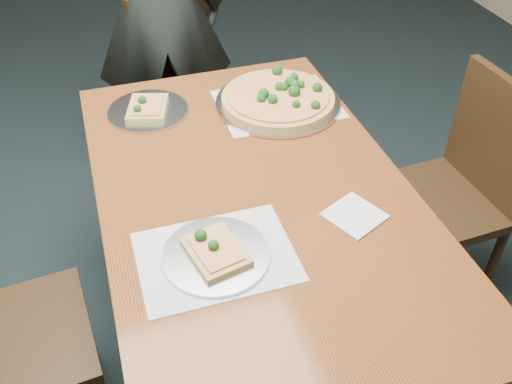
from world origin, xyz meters
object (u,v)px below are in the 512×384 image
object	(u,v)px
chair_far	(189,79)
slice_plate_near	(215,253)
pizza_pan	(279,98)
diner	(158,8)
dining_table	(256,215)
chair_right	(458,185)
slice_plate_far	(147,109)

from	to	relation	value
chair_far	slice_plate_near	bearing A→B (deg)	-120.43
pizza_pan	diner	bearing A→B (deg)	111.55
pizza_pan	slice_plate_near	size ratio (longest dim) A/B	1.59
dining_table	chair_right	distance (m)	0.81
chair_right	pizza_pan	xyz separation A→B (m)	(-0.57, 0.36, 0.26)
dining_table	slice_plate_near	xyz separation A→B (m)	(-0.18, -0.21, 0.11)
slice_plate_near	pizza_pan	bearing A→B (deg)	58.50
pizza_pan	slice_plate_far	distance (m)	0.46
chair_far	slice_plate_far	xyz separation A→B (m)	(-0.26, -0.61, 0.25)
chair_right	slice_plate_near	size ratio (longest dim) A/B	3.25
diner	slice_plate_far	bearing A→B (deg)	79.65
dining_table	chair_right	world-z (taller)	chair_right
diner	slice_plate_near	size ratio (longest dim) A/B	6.09
slice_plate_near	chair_far	bearing A→B (deg)	81.28
chair_far	chair_right	distance (m)	1.30
chair_right	slice_plate_far	bearing A→B (deg)	-116.68
slice_plate_near	dining_table	bearing A→B (deg)	50.47
diner	pizza_pan	distance (m)	0.80
chair_far	slice_plate_far	size ratio (longest dim) A/B	3.25
chair_far	diner	distance (m)	0.35
slice_plate_far	chair_right	bearing A→B (deg)	-23.62
pizza_pan	slice_plate_far	size ratio (longest dim) A/B	1.59
chair_far	pizza_pan	distance (m)	0.77
diner	pizza_pan	size ratio (longest dim) A/B	3.83
diner	slice_plate_near	world-z (taller)	diner
chair_right	slice_plate_near	xyz separation A→B (m)	(-0.97, -0.30, 0.25)
slice_plate_near	slice_plate_far	size ratio (longest dim) A/B	1.00
dining_table	pizza_pan	distance (m)	0.51
pizza_pan	slice_plate_near	distance (m)	0.77
dining_table	chair_far	world-z (taller)	chair_far
dining_table	slice_plate_near	size ratio (longest dim) A/B	5.36
slice_plate_near	slice_plate_far	world-z (taller)	slice_plate_near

